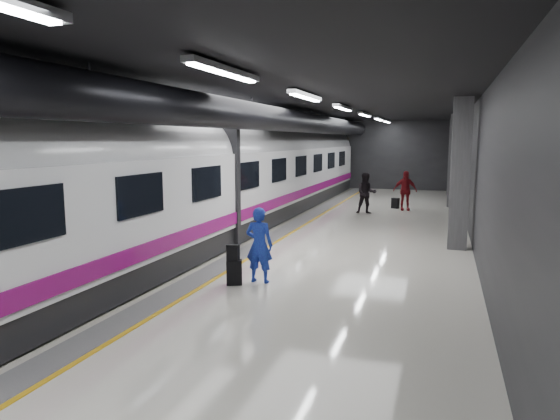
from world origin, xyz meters
The scene contains 9 objects.
ground centered at (0.00, 0.00, 0.00)m, with size 40.00×40.00×0.00m, color beige.
platform_hall centered at (-0.29, 0.96, 3.54)m, with size 10.02×40.02×4.51m.
train centered at (-3.25, 0.00, 2.07)m, with size 3.05×38.00×4.05m.
traveler_main centered at (0.14, -3.25, 0.88)m, with size 0.64×0.42×1.75m, color blue.
suitcase_main centered at (-0.33, -3.62, 0.29)m, with size 0.35×0.22×0.57m, color black.
shoulder_bag centered at (-0.35, -3.65, 0.75)m, with size 0.27×0.14×0.36m, color black.
traveler_far_a centered at (0.84, 8.36, 0.91)m, with size 0.89×0.69×1.83m, color black.
traveler_far_b centered at (2.40, 10.03, 0.92)m, with size 1.08×0.45×1.84m, color maroon.
suitcase_far centered at (1.93, 10.53, 0.25)m, with size 0.34×0.22×0.50m, color black.
Camera 1 is at (4.10, -13.74, 3.27)m, focal length 32.00 mm.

